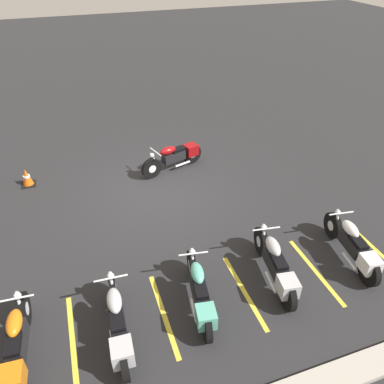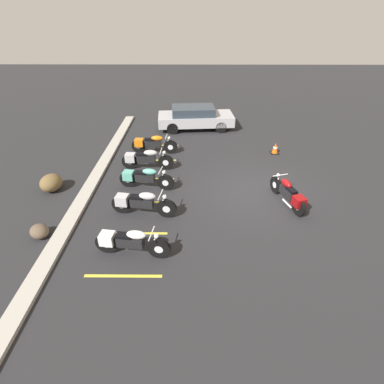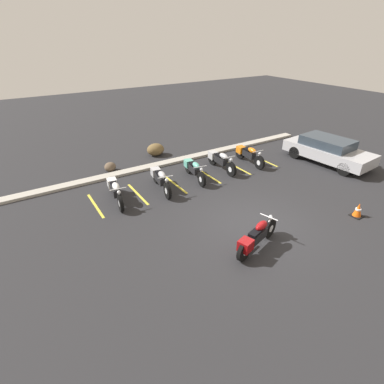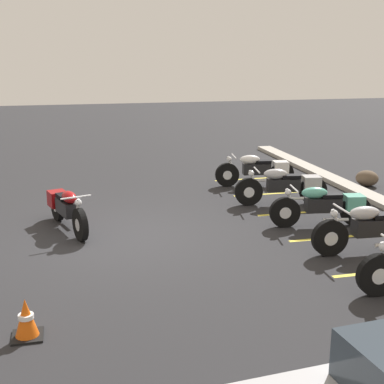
{
  "view_description": "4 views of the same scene",
  "coord_description": "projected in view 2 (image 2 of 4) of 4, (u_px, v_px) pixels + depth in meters",
  "views": [
    {
      "loc": [
        2.04,
        8.96,
        6.31
      ],
      "look_at": [
        -0.57,
        1.42,
        0.75
      ],
      "focal_mm": 35.0,
      "sensor_mm": 36.0,
      "label": 1
    },
    {
      "loc": [
        -9.93,
        2.39,
        6.16
      ],
      "look_at": [
        -1.38,
        2.45,
        0.84
      ],
      "focal_mm": 28.0,
      "sensor_mm": 36.0,
      "label": 2
    },
    {
      "loc": [
        -6.45,
        -6.26,
        6.0
      ],
      "look_at": [
        -1.18,
        2.16,
        0.67
      ],
      "focal_mm": 28.0,
      "sensor_mm": 36.0,
      "label": 3
    },
    {
      "loc": [
        10.24,
        -0.96,
        3.59
      ],
      "look_at": [
        -1.14,
        1.78,
        0.55
      ],
      "focal_mm": 50.0,
      "sensor_mm": 36.0,
      "label": 4
    }
  ],
  "objects": [
    {
      "name": "motorcycle_maroon_featured",
      "position": [
        289.0,
        194.0,
        10.7
      ],
      "size": [
        2.14,
        0.91,
        0.86
      ],
      "rotation": [
        0.0,
        0.0,
        0.29
      ],
      "color": "black",
      "rests_on": "ground"
    },
    {
      "name": "landscape_rock_0",
      "position": [
        39.0,
        231.0,
        9.28
      ],
      "size": [
        0.81,
        0.82,
        0.44
      ],
      "primitive_type": "ellipsoid",
      "rotation": [
        0.0,
        0.0,
        0.87
      ],
      "color": "brown",
      "rests_on": "ground"
    },
    {
      "name": "landscape_rock_1",
      "position": [
        51.0,
        183.0,
        11.62
      ],
      "size": [
        0.99,
        0.84,
        0.66
      ],
      "primitive_type": "ellipsoid",
      "rotation": [
        0.0,
        0.0,
        3.09
      ],
      "color": "brown",
      "rests_on": "ground"
    },
    {
      "name": "stall_line_3",
      "position": [
        149.0,
        179.0,
        12.56
      ],
      "size": [
        0.1,
        2.1,
        0.0
      ],
      "primitive_type": "cube",
      "color": "gold",
      "rests_on": "ground"
    },
    {
      "name": "stall_line_1",
      "position": [
        134.0,
        233.0,
        9.54
      ],
      "size": [
        0.1,
        2.1,
        0.0
      ],
      "primitive_type": "cube",
      "color": "gold",
      "rests_on": "ground"
    },
    {
      "name": "ground",
      "position": [
        255.0,
        192.0,
        11.67
      ],
      "size": [
        60.0,
        60.0,
        0.0
      ],
      "primitive_type": "plane",
      "color": "#262628"
    },
    {
      "name": "parked_bike_1",
      "position": [
        140.0,
        203.0,
        10.18
      ],
      "size": [
        0.74,
        2.27,
        0.9
      ],
      "rotation": [
        0.0,
        0.0,
        -1.72
      ],
      "color": "black",
      "rests_on": "ground"
    },
    {
      "name": "parked_bike_4",
      "position": [
        152.0,
        144.0,
        14.55
      ],
      "size": [
        0.63,
        2.26,
        0.89
      ],
      "rotation": [
        0.0,
        0.0,
        -1.64
      ],
      "color": "black",
      "rests_on": "ground"
    },
    {
      "name": "stall_line_5",
      "position": [
        158.0,
        145.0,
        15.59
      ],
      "size": [
        0.1,
        2.1,
        0.0
      ],
      "primitive_type": "cube",
      "color": "gold",
      "rests_on": "ground"
    },
    {
      "name": "traffic_cone",
      "position": [
        275.0,
        148.0,
        14.61
      ],
      "size": [
        0.4,
        0.4,
        0.54
      ],
      "color": "black",
      "rests_on": "ground"
    },
    {
      "name": "parked_bike_3",
      "position": [
        145.0,
        159.0,
        13.09
      ],
      "size": [
        0.64,
        2.29,
        0.9
      ],
      "rotation": [
        0.0,
        0.0,
        -1.62
      ],
      "color": "black",
      "rests_on": "ground"
    },
    {
      "name": "stall_line_2",
      "position": [
        143.0,
        202.0,
        11.05
      ],
      "size": [
        0.1,
        2.1,
        0.0
      ],
      "primitive_type": "cube",
      "color": "gold",
      "rests_on": "ground"
    },
    {
      "name": "concrete_curb",
      "position": [
        88.0,
        190.0,
        11.68
      ],
      "size": [
        18.0,
        0.5,
        0.12
      ],
      "primitive_type": "cube",
      "color": "#A8A399",
      "rests_on": "ground"
    },
    {
      "name": "stall_line_0",
      "position": [
        123.0,
        276.0,
        8.03
      ],
      "size": [
        0.1,
        2.1,
        0.0
      ],
      "primitive_type": "cube",
      "color": "gold",
      "rests_on": "ground"
    },
    {
      "name": "parked_bike_2",
      "position": [
        144.0,
        178.0,
        11.7
      ],
      "size": [
        0.72,
        2.19,
        0.86
      ],
      "rotation": [
        0.0,
        0.0,
        -1.73
      ],
      "color": "black",
      "rests_on": "ground"
    },
    {
      "name": "car_silver",
      "position": [
        195.0,
        117.0,
        17.38
      ],
      "size": [
        2.14,
        4.43,
        1.29
      ],
      "rotation": [
        0.0,
        0.0,
        -1.49
      ],
      "color": "black",
      "rests_on": "ground"
    },
    {
      "name": "parked_bike_0",
      "position": [
        128.0,
        242.0,
        8.51
      ],
      "size": [
        0.69,
        2.22,
        0.87
      ],
      "rotation": [
        0.0,
        0.0,
        -1.71
      ],
      "color": "black",
      "rests_on": "ground"
    },
    {
      "name": "stall_line_4",
      "position": [
        154.0,
        160.0,
        14.08
      ],
      "size": [
        0.1,
        2.1,
        0.0
      ],
      "primitive_type": "cube",
      "color": "gold",
      "rests_on": "ground"
    }
  ]
}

